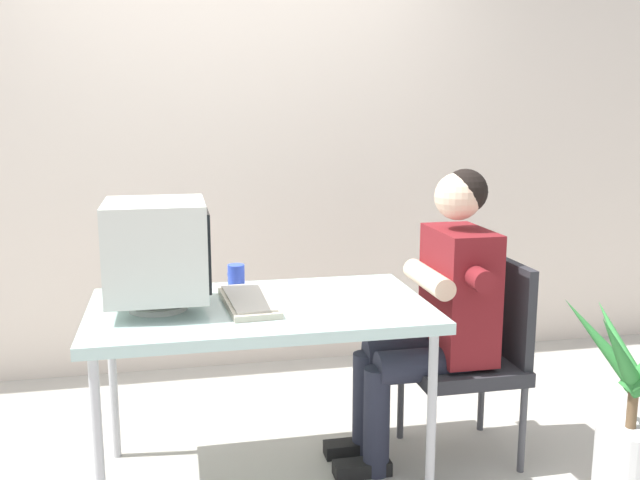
# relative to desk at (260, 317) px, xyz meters

# --- Properties ---
(ground_plane) EXTENTS (12.00, 12.00, 0.00)m
(ground_plane) POSITION_rel_desk_xyz_m (0.00, 0.00, -0.70)
(ground_plane) COLOR #B2ADA3
(wall_back) EXTENTS (8.00, 0.10, 3.00)m
(wall_back) POSITION_rel_desk_xyz_m (0.30, 1.40, 0.80)
(wall_back) COLOR beige
(wall_back) RESTS_ON ground_plane
(desk) EXTENTS (1.33, 0.78, 0.75)m
(desk) POSITION_rel_desk_xyz_m (0.00, 0.00, 0.00)
(desk) COLOR #B7B7BC
(desk) RESTS_ON ground_plane
(crt_monitor) EXTENTS (0.38, 0.39, 0.42)m
(crt_monitor) POSITION_rel_desk_xyz_m (-0.39, 0.02, 0.28)
(crt_monitor) COLOR silver
(crt_monitor) RESTS_ON desk
(keyboard) EXTENTS (0.21, 0.47, 0.03)m
(keyboard) POSITION_rel_desk_xyz_m (-0.05, 0.01, 0.07)
(keyboard) COLOR beige
(keyboard) RESTS_ON desk
(office_chair) EXTENTS (0.46, 0.46, 0.87)m
(office_chair) POSITION_rel_desk_xyz_m (0.94, 0.04, -0.22)
(office_chair) COLOR #4C4C51
(office_chair) RESTS_ON ground_plane
(person_seated) EXTENTS (0.67, 0.59, 1.27)m
(person_seated) POSITION_rel_desk_xyz_m (0.76, 0.04, -0.01)
(person_seated) COLOR maroon
(person_seated) RESTS_ON ground_plane
(potted_plant) EXTENTS (0.57, 0.70, 0.81)m
(potted_plant) POSITION_rel_desk_xyz_m (1.41, -0.39, -0.36)
(potted_plant) COLOR silver
(potted_plant) RESTS_ON ground_plane
(desk_mug) EXTENTS (0.07, 0.08, 0.10)m
(desk_mug) POSITION_rel_desk_xyz_m (-0.07, 0.28, 0.10)
(desk_mug) COLOR blue
(desk_mug) RESTS_ON desk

